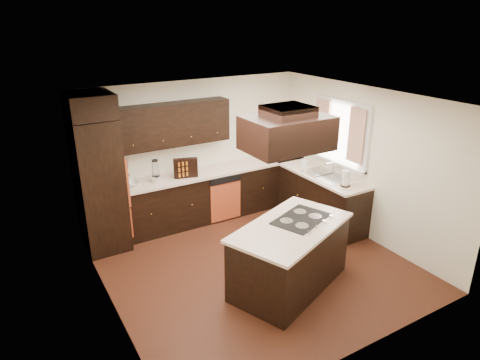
# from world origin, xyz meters

# --- Properties ---
(floor) EXTENTS (4.20, 4.20, 0.02)m
(floor) POSITION_xyz_m (0.00, 0.00, -0.01)
(floor) COLOR #5D2D1A
(floor) RESTS_ON ground
(ceiling) EXTENTS (4.20, 4.20, 0.02)m
(ceiling) POSITION_xyz_m (0.00, 0.00, 2.51)
(ceiling) COLOR silver
(ceiling) RESTS_ON ground
(wall_back) EXTENTS (4.20, 0.02, 2.50)m
(wall_back) POSITION_xyz_m (0.00, 2.11, 1.25)
(wall_back) COLOR white
(wall_back) RESTS_ON ground
(wall_front) EXTENTS (4.20, 0.02, 2.50)m
(wall_front) POSITION_xyz_m (0.00, -2.11, 1.25)
(wall_front) COLOR white
(wall_front) RESTS_ON ground
(wall_left) EXTENTS (0.02, 4.20, 2.50)m
(wall_left) POSITION_xyz_m (-2.11, 0.00, 1.25)
(wall_left) COLOR white
(wall_left) RESTS_ON ground
(wall_right) EXTENTS (0.02, 4.20, 2.50)m
(wall_right) POSITION_xyz_m (2.11, 0.00, 1.25)
(wall_right) COLOR white
(wall_right) RESTS_ON ground
(oven_column) EXTENTS (0.65, 0.75, 2.12)m
(oven_column) POSITION_xyz_m (-1.78, 1.71, 1.06)
(oven_column) COLOR black
(oven_column) RESTS_ON floor
(wall_oven_face) EXTENTS (0.05, 0.62, 0.78)m
(wall_oven_face) POSITION_xyz_m (-1.43, 1.71, 1.12)
(wall_oven_face) COLOR #D8572E
(wall_oven_face) RESTS_ON oven_column
(base_cabinets_back) EXTENTS (2.93, 0.60, 0.88)m
(base_cabinets_back) POSITION_xyz_m (0.03, 1.80, 0.44)
(base_cabinets_back) COLOR black
(base_cabinets_back) RESTS_ON floor
(base_cabinets_right) EXTENTS (0.60, 2.40, 0.88)m
(base_cabinets_right) POSITION_xyz_m (1.80, 0.90, 0.44)
(base_cabinets_right) COLOR black
(base_cabinets_right) RESTS_ON floor
(countertop_back) EXTENTS (2.93, 0.63, 0.04)m
(countertop_back) POSITION_xyz_m (0.03, 1.79, 0.90)
(countertop_back) COLOR #F8DCC8
(countertop_back) RESTS_ON base_cabinets_back
(countertop_right) EXTENTS (0.63, 2.40, 0.04)m
(countertop_right) POSITION_xyz_m (1.79, 0.90, 0.90)
(countertop_right) COLOR #F8DCC8
(countertop_right) RESTS_ON base_cabinets_right
(upper_cabinets) EXTENTS (2.00, 0.34, 0.72)m
(upper_cabinets) POSITION_xyz_m (-0.43, 1.93, 1.81)
(upper_cabinets) COLOR black
(upper_cabinets) RESTS_ON wall_back
(dishwasher_front) EXTENTS (0.60, 0.05, 0.72)m
(dishwasher_front) POSITION_xyz_m (0.33, 1.50, 0.40)
(dishwasher_front) COLOR #D8572E
(dishwasher_front) RESTS_ON floor
(window_frame) EXTENTS (0.06, 1.32, 1.12)m
(window_frame) POSITION_xyz_m (2.07, 0.55, 1.65)
(window_frame) COLOR white
(window_frame) RESTS_ON wall_right
(window_pane) EXTENTS (0.00, 1.20, 1.00)m
(window_pane) POSITION_xyz_m (2.10, 0.55, 1.65)
(window_pane) COLOR white
(window_pane) RESTS_ON wall_right
(curtain_left) EXTENTS (0.02, 0.34, 0.90)m
(curtain_left) POSITION_xyz_m (2.01, 0.13, 1.70)
(curtain_left) COLOR #FEE1C7
(curtain_left) RESTS_ON wall_right
(curtain_right) EXTENTS (0.02, 0.34, 0.90)m
(curtain_right) POSITION_xyz_m (2.01, 0.97, 1.70)
(curtain_right) COLOR #FEE1C7
(curtain_right) RESTS_ON wall_right
(sink_rim) EXTENTS (0.52, 0.84, 0.01)m
(sink_rim) POSITION_xyz_m (1.80, 0.55, 0.92)
(sink_rim) COLOR silver
(sink_rim) RESTS_ON countertop_right
(island) EXTENTS (1.90, 1.48, 0.88)m
(island) POSITION_xyz_m (0.13, -0.68, 0.44)
(island) COLOR black
(island) RESTS_ON floor
(island_top) EXTENTS (1.98, 1.56, 0.04)m
(island_top) POSITION_xyz_m (0.13, -0.68, 0.90)
(island_top) COLOR #F8DCC8
(island_top) RESTS_ON island
(cooktop) EXTENTS (0.94, 0.79, 0.01)m
(cooktop) POSITION_xyz_m (0.37, -0.59, 0.93)
(cooktop) COLOR black
(cooktop) RESTS_ON island_top
(range_hood) EXTENTS (1.05, 0.72, 0.42)m
(range_hood) POSITION_xyz_m (0.10, -0.55, 2.16)
(range_hood) COLOR black
(range_hood) RESTS_ON ceiling
(hood_duct) EXTENTS (0.55, 0.50, 0.13)m
(hood_duct) POSITION_xyz_m (0.10, -0.55, 2.44)
(hood_duct) COLOR black
(hood_duct) RESTS_ON ceiling
(blender_base) EXTENTS (0.15, 0.15, 0.10)m
(blender_base) POSITION_xyz_m (-0.84, 1.76, 0.97)
(blender_base) COLOR silver
(blender_base) RESTS_ON countertop_back
(blender_pitcher) EXTENTS (0.13, 0.13, 0.26)m
(blender_pitcher) POSITION_xyz_m (-0.84, 1.76, 1.15)
(blender_pitcher) COLOR silver
(blender_pitcher) RESTS_ON blender_base
(spice_rack) EXTENTS (0.42, 0.22, 0.34)m
(spice_rack) POSITION_xyz_m (-0.33, 1.70, 1.09)
(spice_rack) COLOR black
(spice_rack) RESTS_ON countertop_back
(mixing_bowl) EXTENTS (0.28, 0.28, 0.07)m
(mixing_bowl) POSITION_xyz_m (-1.27, 1.80, 0.95)
(mixing_bowl) COLOR white
(mixing_bowl) RESTS_ON countertop_back
(soap_bottle) EXTENTS (0.10, 0.10, 0.19)m
(soap_bottle) POSITION_xyz_m (1.78, 1.11, 1.02)
(soap_bottle) COLOR white
(soap_bottle) RESTS_ON countertop_right
(paper_towel) EXTENTS (0.13, 0.13, 0.27)m
(paper_towel) POSITION_xyz_m (1.74, -0.00, 1.05)
(paper_towel) COLOR white
(paper_towel) RESTS_ON countertop_right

